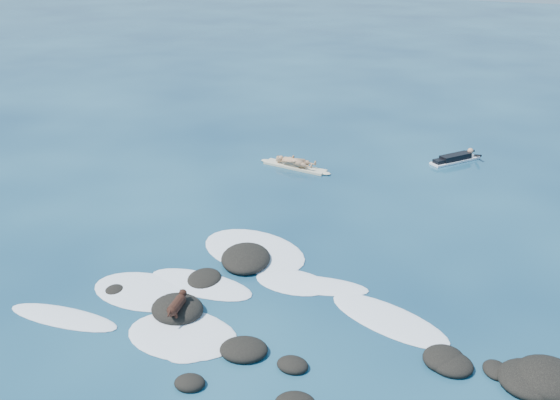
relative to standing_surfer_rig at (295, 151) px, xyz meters
The scene contains 6 objects.
ground 9.82m from the standing_surfer_rig, 68.66° to the right, with size 160.00×160.00×0.00m, color #0A2642.
reef_rocks 11.66m from the standing_surfer_rig, 59.41° to the right, with size 14.67×7.62×0.63m.
breaking_foam 10.09m from the standing_surfer_rig, 75.72° to the right, with size 10.92×7.57×0.12m.
standing_surfer_rig is the anchor object (origin of this frame).
paddling_surfer_rig 6.92m from the standing_surfer_rig, 32.56° to the left, with size 1.93×2.39×0.46m.
dog 11.41m from the standing_surfer_rig, 80.11° to the right, with size 0.42×1.11×0.71m.
Camera 1 is at (6.54, -12.87, 9.08)m, focal length 40.00 mm.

